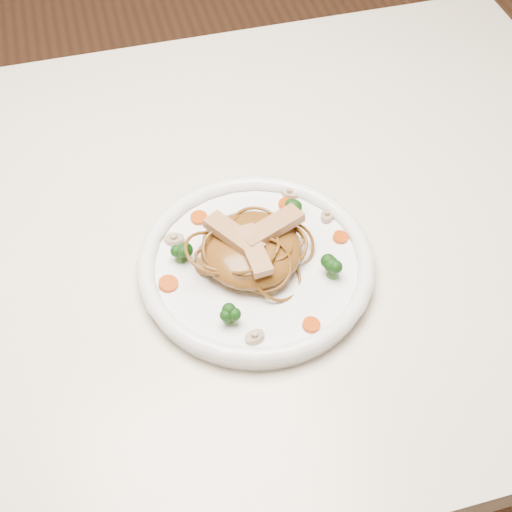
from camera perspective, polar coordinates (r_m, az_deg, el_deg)
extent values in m
plane|color=#58311E|center=(1.52, -3.14, -16.96)|extent=(4.00, 4.00, 0.00)
cube|color=beige|center=(0.89, -5.14, 1.22)|extent=(1.20, 0.80, 0.04)
cylinder|color=brown|center=(1.52, 13.46, 5.46)|extent=(0.06, 0.06, 0.71)
cylinder|color=white|center=(0.82, 0.00, -0.97)|extent=(0.29, 0.29, 0.02)
ellipsoid|color=brown|center=(0.81, -0.39, 0.55)|extent=(0.13, 0.13, 0.04)
cube|color=tan|center=(0.80, 1.29, 2.32)|extent=(0.08, 0.05, 0.01)
cube|color=tan|center=(0.79, -1.78, 1.68)|extent=(0.06, 0.07, 0.01)
cube|color=tan|center=(0.78, -0.19, 0.46)|extent=(0.03, 0.07, 0.01)
cylinder|color=#B43E06|center=(0.88, 2.53, 4.16)|extent=(0.02, 0.02, 0.00)
cylinder|color=#B43E06|center=(0.80, -7.04, -2.22)|extent=(0.03, 0.03, 0.00)
cylinder|color=#B43E06|center=(0.85, 6.79, 1.50)|extent=(0.02, 0.02, 0.00)
cylinder|color=#B43E06|center=(0.86, -4.60, 3.08)|extent=(0.02, 0.02, 0.00)
cylinder|color=#B43E06|center=(0.77, 4.46, -5.52)|extent=(0.03, 0.03, 0.00)
cylinder|color=tan|center=(0.75, -0.11, -6.51)|extent=(0.03, 0.03, 0.01)
cylinder|color=tan|center=(0.87, 5.70, 3.20)|extent=(0.03, 0.03, 0.01)
cylinder|color=tan|center=(0.84, -6.57, 1.34)|extent=(0.03, 0.03, 0.01)
cylinder|color=tan|center=(0.89, 2.69, 5.02)|extent=(0.03, 0.03, 0.01)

